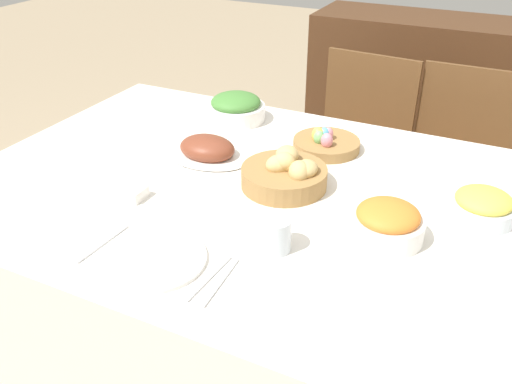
% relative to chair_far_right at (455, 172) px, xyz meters
% --- Properties ---
extents(ground_plane, '(12.00, 12.00, 0.00)m').
position_rel_chair_far_right_xyz_m(ground_plane, '(-0.45, -0.94, -0.48)').
color(ground_plane, tan).
extents(dining_table, '(1.77, 1.19, 0.77)m').
position_rel_chair_far_right_xyz_m(dining_table, '(-0.45, -0.94, -0.10)').
color(dining_table, white).
rests_on(dining_table, ground).
extents(chair_far_right, '(0.43, 0.43, 0.89)m').
position_rel_chair_far_right_xyz_m(chair_far_right, '(0.00, 0.00, 0.00)').
color(chair_far_right, brown).
rests_on(chair_far_right, ground).
extents(chair_far_center, '(0.46, 0.46, 0.89)m').
position_rel_chair_far_right_xyz_m(chair_far_center, '(-0.44, -0.00, 0.00)').
color(chair_far_center, brown).
rests_on(chair_far_center, ground).
extents(sideboard, '(1.12, 0.44, 0.93)m').
position_rel_chair_far_right_xyz_m(sideboard, '(-0.33, 0.76, -0.01)').
color(sideboard, '#4C2D19').
rests_on(sideboard, ground).
extents(bread_basket, '(0.25, 0.25, 0.11)m').
position_rel_chair_far_right_xyz_m(bread_basket, '(-0.40, -0.90, 0.33)').
color(bread_basket, '#9E7542').
rests_on(bread_basket, dining_table).
extents(egg_basket, '(0.22, 0.22, 0.08)m').
position_rel_chair_far_right_xyz_m(egg_basket, '(-0.38, -0.62, 0.31)').
color(egg_basket, '#9E7542').
rests_on(egg_basket, dining_table).
extents(ham_platter, '(0.28, 0.20, 0.08)m').
position_rel_chair_far_right_xyz_m(ham_platter, '(-0.70, -0.83, 0.32)').
color(ham_platter, white).
rests_on(ham_platter, dining_table).
extents(pineapple_bowl, '(0.17, 0.17, 0.08)m').
position_rel_chair_far_right_xyz_m(pineapple_bowl, '(0.13, -0.83, 0.33)').
color(pineapple_bowl, silver).
rests_on(pineapple_bowl, dining_table).
extents(green_salad_bowl, '(0.21, 0.21, 0.10)m').
position_rel_chair_far_right_xyz_m(green_salad_bowl, '(-0.76, -0.52, 0.34)').
color(green_salad_bowl, white).
rests_on(green_salad_bowl, dining_table).
extents(carrot_bowl, '(0.18, 0.18, 0.10)m').
position_rel_chair_far_right_xyz_m(carrot_bowl, '(-0.07, -1.03, 0.33)').
color(carrot_bowl, white).
rests_on(carrot_bowl, dining_table).
extents(dinner_plate, '(0.25, 0.25, 0.01)m').
position_rel_chair_far_right_xyz_m(dinner_plate, '(-0.54, -1.36, 0.29)').
color(dinner_plate, white).
rests_on(dinner_plate, dining_table).
extents(fork, '(0.02, 0.18, 0.00)m').
position_rel_chair_far_right_xyz_m(fork, '(-0.69, -1.36, 0.29)').
color(fork, silver).
rests_on(fork, dining_table).
extents(knife, '(0.02, 0.18, 0.00)m').
position_rel_chair_far_right_xyz_m(knife, '(-0.39, -1.36, 0.29)').
color(knife, silver).
rests_on(knife, dining_table).
extents(spoon, '(0.02, 0.18, 0.00)m').
position_rel_chair_far_right_xyz_m(spoon, '(-0.36, -1.36, 0.29)').
color(spoon, silver).
rests_on(spoon, dining_table).
extents(drinking_cup, '(0.08, 0.08, 0.09)m').
position_rel_chair_far_right_xyz_m(drinking_cup, '(-0.30, -1.19, 0.33)').
color(drinking_cup, silver).
rests_on(drinking_cup, dining_table).
extents(butter_dish, '(0.11, 0.07, 0.03)m').
position_rel_chair_far_right_xyz_m(butter_dish, '(-0.78, -1.15, 0.31)').
color(butter_dish, white).
rests_on(butter_dish, dining_table).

